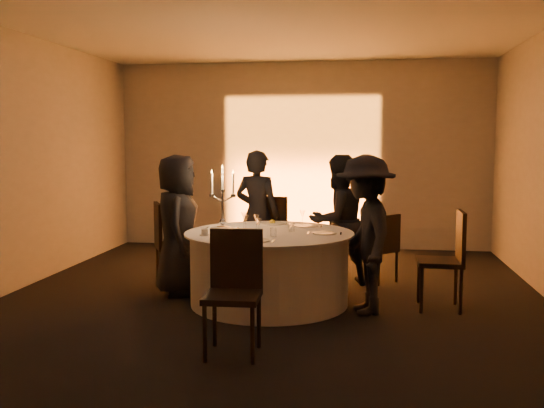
# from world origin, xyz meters

# --- Properties ---
(floor) EXTENTS (7.00, 7.00, 0.00)m
(floor) POSITION_xyz_m (0.00, 0.00, 0.00)
(floor) COLOR black
(floor) RESTS_ON ground
(ceiling) EXTENTS (7.00, 7.00, 0.00)m
(ceiling) POSITION_xyz_m (0.00, 0.00, 3.00)
(ceiling) COLOR silver
(ceiling) RESTS_ON wall_back
(wall_back) EXTENTS (7.00, 0.00, 7.00)m
(wall_back) POSITION_xyz_m (0.00, 3.50, 1.50)
(wall_back) COLOR #9D9892
(wall_back) RESTS_ON floor
(wall_front) EXTENTS (7.00, 0.00, 7.00)m
(wall_front) POSITION_xyz_m (0.00, -3.50, 1.50)
(wall_front) COLOR #9D9892
(wall_front) RESTS_ON floor
(wall_left) EXTENTS (0.00, 7.00, 7.00)m
(wall_left) POSITION_xyz_m (-3.00, 0.00, 1.50)
(wall_left) COLOR #9D9892
(wall_left) RESTS_ON floor
(uplighter_fixture) EXTENTS (0.25, 0.12, 0.10)m
(uplighter_fixture) POSITION_xyz_m (0.00, 3.20, 0.05)
(uplighter_fixture) COLOR black
(uplighter_fixture) RESTS_ON floor
(banquet_table) EXTENTS (1.80, 1.80, 0.77)m
(banquet_table) POSITION_xyz_m (0.00, 0.00, 0.38)
(banquet_table) COLOR black
(banquet_table) RESTS_ON floor
(chair_left) EXTENTS (0.59, 0.59, 1.01)m
(chair_left) POSITION_xyz_m (-1.31, 0.58, 0.57)
(chair_left) COLOR black
(chair_left) RESTS_ON floor
(chair_back_left) EXTENTS (0.49, 0.49, 1.01)m
(chair_back_left) POSITION_xyz_m (-0.19, 1.61, 0.57)
(chair_back_left) COLOR black
(chair_back_left) RESTS_ON floor
(chair_back_right) EXTENTS (0.53, 0.53, 0.85)m
(chair_back_right) POSITION_xyz_m (1.23, 1.13, 0.47)
(chair_back_right) COLOR black
(chair_back_right) RESTS_ON floor
(chair_right) EXTENTS (0.46, 0.46, 1.03)m
(chair_right) POSITION_xyz_m (1.86, 0.03, 0.58)
(chair_right) COLOR black
(chair_right) RESTS_ON floor
(chair_front) EXTENTS (0.46, 0.46, 1.01)m
(chair_front) POSITION_xyz_m (-0.06, -1.53, 0.57)
(chair_front) COLOR black
(chair_front) RESTS_ON floor
(guest_left) EXTENTS (0.66, 0.86, 1.58)m
(guest_left) POSITION_xyz_m (-1.08, 0.23, 0.79)
(guest_left) COLOR black
(guest_left) RESTS_ON floor
(guest_back_left) EXTENTS (0.67, 0.53, 1.62)m
(guest_back_left) POSITION_xyz_m (-0.33, 1.18, 0.81)
(guest_back_left) COLOR black
(guest_back_left) RESTS_ON floor
(guest_back_right) EXTENTS (0.97, 0.94, 1.57)m
(guest_back_right) POSITION_xyz_m (0.69, 0.88, 0.79)
(guest_back_right) COLOR black
(guest_back_right) RESTS_ON floor
(guest_right) EXTENTS (0.80, 1.14, 1.60)m
(guest_right) POSITION_xyz_m (1.01, -0.22, 0.80)
(guest_right) COLOR black
(guest_right) RESTS_ON floor
(plate_left) EXTENTS (0.36, 0.25, 0.01)m
(plate_left) POSITION_xyz_m (-0.55, 0.16, 0.78)
(plate_left) COLOR silver
(plate_left) RESTS_ON banquet_table
(plate_back_left) EXTENTS (0.36, 0.29, 0.08)m
(plate_back_left) POSITION_xyz_m (-0.06, 0.63, 0.79)
(plate_back_left) COLOR silver
(plate_back_left) RESTS_ON banquet_table
(plate_back_right) EXTENTS (0.35, 0.27, 0.01)m
(plate_back_right) POSITION_xyz_m (0.35, 0.47, 0.78)
(plate_back_right) COLOR silver
(plate_back_right) RESTS_ON banquet_table
(plate_right) EXTENTS (0.36, 0.25, 0.01)m
(plate_right) POSITION_xyz_m (0.59, -0.03, 0.78)
(plate_right) COLOR silver
(plate_right) RESTS_ON banquet_table
(plate_front) EXTENTS (0.36, 0.26, 0.01)m
(plate_front) POSITION_xyz_m (-0.04, -0.60, 0.78)
(plate_front) COLOR silver
(plate_front) RESTS_ON banquet_table
(coffee_cup) EXTENTS (0.11, 0.11, 0.07)m
(coffee_cup) POSITION_xyz_m (-0.62, -0.31, 0.80)
(coffee_cup) COLOR silver
(coffee_cup) RESTS_ON banquet_table
(candelabra) EXTENTS (0.30, 0.14, 0.71)m
(candelabra) POSITION_xyz_m (-0.55, 0.19, 1.02)
(candelabra) COLOR silver
(candelabra) RESTS_ON banquet_table
(wine_glass_a) EXTENTS (0.07, 0.07, 0.19)m
(wine_glass_a) POSITION_xyz_m (-0.30, 0.14, 0.91)
(wine_glass_a) COLOR silver
(wine_glass_a) RESTS_ON banquet_table
(wine_glass_b) EXTENTS (0.07, 0.07, 0.19)m
(wine_glass_b) POSITION_xyz_m (-0.13, -0.05, 0.91)
(wine_glass_b) COLOR silver
(wine_glass_b) RESTS_ON banquet_table
(wine_glass_c) EXTENTS (0.07, 0.07, 0.19)m
(wine_glass_c) POSITION_xyz_m (0.31, 0.43, 0.91)
(wine_glass_c) COLOR silver
(wine_glass_c) RESTS_ON banquet_table
(wine_glass_d) EXTENTS (0.07, 0.07, 0.19)m
(wine_glass_d) POSITION_xyz_m (-0.24, -0.07, 0.91)
(wine_glass_d) COLOR silver
(wine_glass_d) RESTS_ON banquet_table
(wine_glass_e) EXTENTS (0.07, 0.07, 0.19)m
(wine_glass_e) POSITION_xyz_m (-0.06, -0.34, 0.91)
(wine_glass_e) COLOR silver
(wine_glass_e) RESTS_ON banquet_table
(tumbler_a) EXTENTS (0.07, 0.07, 0.09)m
(tumbler_a) POSITION_xyz_m (0.23, 0.09, 0.82)
(tumbler_a) COLOR silver
(tumbler_a) RESTS_ON banquet_table
(tumbler_b) EXTENTS (0.07, 0.07, 0.09)m
(tumbler_b) POSITION_xyz_m (0.09, -0.29, 0.82)
(tumbler_b) COLOR silver
(tumbler_b) RESTS_ON banquet_table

